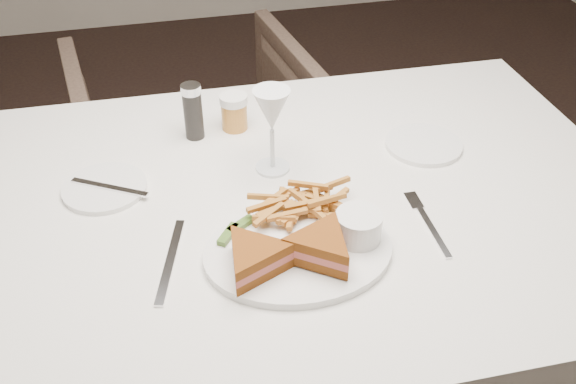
% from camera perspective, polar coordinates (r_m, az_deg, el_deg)
% --- Properties ---
extents(ground, '(5.00, 5.00, 0.00)m').
position_cam_1_polar(ground, '(1.93, -2.96, -13.41)').
color(ground, black).
rests_on(ground, ground).
extents(table, '(1.40, 0.95, 0.75)m').
position_cam_1_polar(table, '(1.47, -0.48, -12.18)').
color(table, silver).
rests_on(table, ground).
extents(chair_far, '(0.79, 0.75, 0.74)m').
position_cam_1_polar(chair_far, '(2.08, -7.85, 4.17)').
color(chair_far, '#49372D').
rests_on(chair_far, ground).
extents(table_setting, '(0.81, 0.63, 0.18)m').
position_cam_1_polar(table_setting, '(1.13, -0.14, -0.92)').
color(table_setting, white).
rests_on(table_setting, table).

